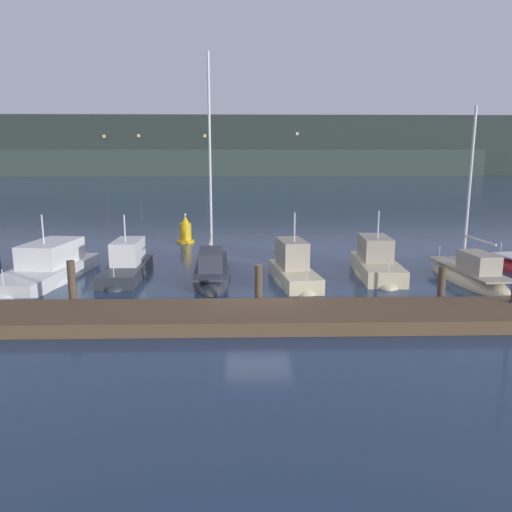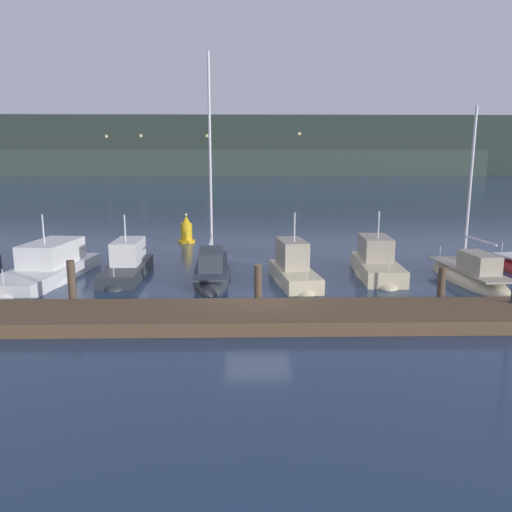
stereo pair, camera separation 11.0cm
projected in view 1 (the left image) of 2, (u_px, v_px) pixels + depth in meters
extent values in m
plane|color=navy|center=(258.00, 305.00, 18.76)|extent=(400.00, 400.00, 0.00)
cube|color=brown|center=(260.00, 316.00, 16.70)|extent=(34.66, 2.80, 0.45)
cylinder|color=#4C3D2D|center=(72.00, 285.00, 18.02)|extent=(0.28, 0.28, 1.81)
cylinder|color=#4C3D2D|center=(259.00, 287.00, 18.20)|extent=(0.28, 0.28, 1.62)
cylinder|color=#4C3D2D|center=(441.00, 287.00, 18.38)|extent=(0.28, 0.28, 1.51)
ellipsoid|color=white|center=(45.00, 280.00, 22.49)|extent=(3.44, 7.74, 1.23)
cube|color=white|center=(45.00, 274.00, 22.43)|extent=(3.15, 6.97, 0.61)
cube|color=silver|center=(51.00, 253.00, 23.00)|extent=(2.13, 3.48, 1.02)
cube|color=black|center=(66.00, 244.00, 24.43)|extent=(1.58, 0.40, 0.46)
cylinder|color=silver|center=(43.00, 229.00, 22.18)|extent=(0.07, 0.07, 1.32)
cylinder|color=silver|center=(2.00, 277.00, 19.23)|extent=(0.04, 0.04, 0.60)
ellipsoid|color=#2D3338|center=(127.00, 277.00, 23.12)|extent=(1.84, 5.59, 1.02)
cube|color=#2D3338|center=(126.00, 271.00, 23.07)|extent=(1.69, 5.03, 0.56)
cube|color=silver|center=(128.00, 251.00, 23.45)|extent=(1.23, 2.46, 1.07)
cube|color=black|center=(133.00, 244.00, 24.51)|extent=(1.06, 0.24, 0.48)
cylinder|color=silver|center=(125.00, 228.00, 22.79)|extent=(0.07, 0.07, 1.24)
cylinder|color=silver|center=(113.00, 270.00, 20.67)|extent=(0.04, 0.04, 0.60)
ellipsoid|color=#2D3338|center=(212.00, 276.00, 23.25)|extent=(2.03, 7.45, 1.40)
cube|color=#333842|center=(212.00, 265.00, 23.14)|extent=(1.71, 6.26, 0.08)
cube|color=#333842|center=(211.00, 259.00, 22.19)|extent=(1.13, 2.40, 0.82)
cylinder|color=silver|center=(210.00, 161.00, 22.79)|extent=(0.12, 0.12, 9.49)
cylinder|color=silver|center=(211.00, 239.00, 22.19)|extent=(0.20, 2.60, 0.09)
cylinder|color=silver|center=(213.00, 247.00, 26.42)|extent=(0.04, 0.04, 0.50)
ellipsoid|color=beige|center=(294.00, 283.00, 21.91)|extent=(2.25, 5.01, 1.24)
cube|color=beige|center=(294.00, 276.00, 21.84)|extent=(2.05, 4.52, 0.66)
cube|color=#A39984|center=(292.00, 253.00, 22.13)|extent=(1.37, 2.26, 1.20)
cube|color=black|center=(287.00, 246.00, 23.03)|extent=(0.98, 0.37, 0.54)
cylinder|color=silver|center=(294.00, 227.00, 21.51)|extent=(0.07, 0.07, 1.26)
cylinder|color=silver|center=(307.00, 273.00, 19.75)|extent=(0.04, 0.04, 0.60)
ellipsoid|color=beige|center=(376.00, 276.00, 23.27)|extent=(2.15, 5.45, 1.09)
cube|color=beige|center=(377.00, 268.00, 23.20)|extent=(1.98, 4.91, 0.72)
cube|color=#A39984|center=(375.00, 248.00, 23.55)|extent=(1.40, 2.42, 1.05)
cube|color=black|center=(371.00, 240.00, 24.57)|extent=(1.14, 0.28, 0.48)
cylinder|color=silver|center=(378.00, 225.00, 22.91)|extent=(0.07, 0.07, 1.25)
cylinder|color=silver|center=(389.00, 265.00, 20.86)|extent=(0.04, 0.04, 0.60)
ellipsoid|color=beige|center=(468.00, 281.00, 22.32)|extent=(2.14, 6.31, 1.39)
cube|color=#A39984|center=(469.00, 268.00, 22.21)|extent=(1.80, 5.30, 0.08)
cube|color=#A39984|center=(478.00, 262.00, 21.40)|extent=(1.15, 2.06, 0.81)
cylinder|color=silver|center=(469.00, 188.00, 22.00)|extent=(0.12, 0.12, 7.04)
cylinder|color=silver|center=(480.00, 240.00, 21.24)|extent=(0.27, 2.42, 0.09)
cylinder|color=silver|center=(439.00, 251.00, 24.94)|extent=(0.04, 0.04, 0.50)
cylinder|color=silver|center=(501.00, 247.00, 25.73)|extent=(0.04, 0.04, 0.50)
cylinder|color=gold|center=(186.00, 241.00, 32.29)|extent=(1.10, 1.10, 0.16)
cylinder|color=gold|center=(186.00, 232.00, 32.17)|extent=(0.73, 0.73, 1.10)
cone|color=gold|center=(185.00, 219.00, 32.01)|extent=(0.51, 0.51, 0.50)
sphere|color=#F9EAB7|center=(185.00, 215.00, 31.95)|extent=(0.16, 0.16, 0.16)
cylinder|color=#2D2D33|center=(512.00, 301.00, 17.51)|extent=(0.24, 0.24, 0.06)
cube|color=#28332D|center=(245.00, 146.00, 150.95)|extent=(240.00, 16.00, 17.13)
cube|color=#333F39|center=(227.00, 163.00, 141.98)|extent=(144.00, 10.00, 7.30)
cube|color=#F4DB8C|center=(376.00, 157.00, 144.64)|extent=(0.80, 0.10, 0.80)
cube|color=#F4DB8C|center=(297.00, 134.00, 142.79)|extent=(0.80, 0.10, 0.80)
cube|color=#F4DB8C|center=(104.00, 136.00, 141.56)|extent=(0.80, 0.10, 0.80)
cube|color=#F4DB8C|center=(333.00, 164.00, 144.76)|extent=(0.80, 0.10, 0.80)
cube|color=#F4DB8C|center=(205.00, 136.00, 142.25)|extent=(0.80, 0.10, 0.80)
cube|color=#F4DB8C|center=(317.00, 171.00, 145.02)|extent=(0.80, 0.10, 0.80)
cube|color=#F4DB8C|center=(139.00, 136.00, 141.78)|extent=(0.80, 0.10, 0.80)
cube|color=#F4DB8C|center=(240.00, 156.00, 143.61)|extent=(0.80, 0.10, 0.80)
cube|color=#F4DB8C|center=(427.00, 152.00, 144.74)|extent=(0.80, 0.10, 0.80)
cube|color=#F4DB8C|center=(392.00, 158.00, 144.85)|extent=(0.80, 0.10, 0.80)
cube|color=#F4DB8C|center=(72.00, 160.00, 142.63)|extent=(0.80, 0.10, 0.80)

